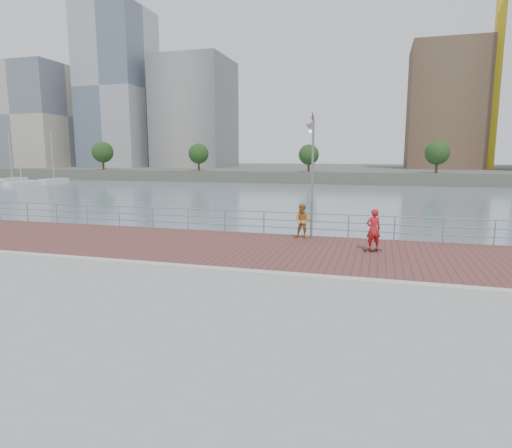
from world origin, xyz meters
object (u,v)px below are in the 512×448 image
(street_lamp, at_px, (311,155))
(bystander, at_px, (303,221))
(skateboarder, at_px, (373,229))
(guardrail, at_px, (284,221))

(street_lamp, height_order, bystander, street_lamp)
(skateboarder, relative_size, bystander, 1.01)
(skateboarder, bearing_deg, bystander, -55.10)
(guardrail, relative_size, skateboarder, 23.75)
(bystander, bearing_deg, skateboarder, -29.40)
(guardrail, distance_m, bystander, 1.28)
(guardrail, relative_size, street_lamp, 7.17)
(guardrail, relative_size, bystander, 24.08)
(street_lamp, height_order, skateboarder, street_lamp)
(skateboarder, height_order, bystander, skateboarder)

